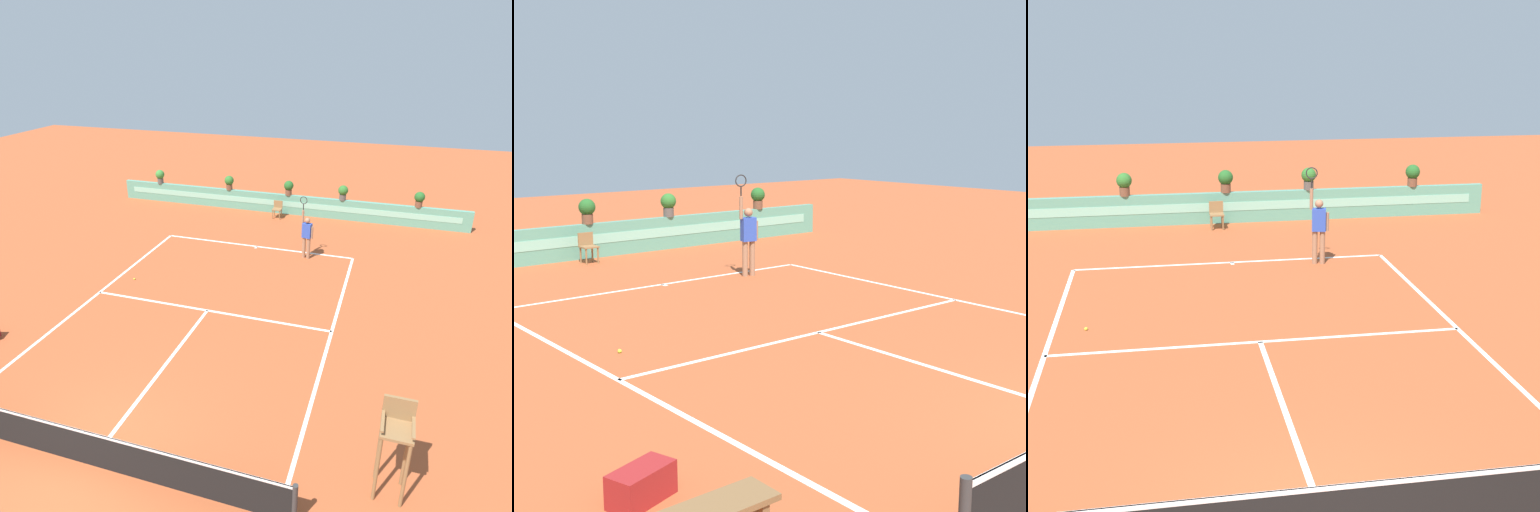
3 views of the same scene
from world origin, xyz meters
The scene contains 10 objects.
ground_plane centered at (0.00, 6.00, 0.00)m, with size 60.00×60.00×0.00m, color #A84C28.
court_lines centered at (0.00, 6.72, 0.00)m, with size 8.32×11.94×0.01m.
back_wall_barrier centered at (0.00, 16.39, 0.50)m, with size 18.00×0.21×1.00m.
ball_kid_chair centered at (-0.09, 15.66, 0.48)m, with size 0.44×0.44×0.85m.
tennis_player centered at (2.25, 11.40, 1.05)m, with size 0.61×0.29×2.58m.
tennis_ball_near_baseline centered at (-3.44, 7.60, 0.03)m, with size 0.07×0.07×0.07m, color #CCE033.
potted_plant_left centered at (-2.90, 16.39, 1.41)m, with size 0.48×0.48×0.72m.
potted_plant_right centered at (3.00, 16.39, 1.41)m, with size 0.48×0.48×0.72m.
potted_plant_far_right centered at (6.54, 16.39, 1.41)m, with size 0.48×0.48×0.72m.
potted_plant_centre centered at (0.28, 16.39, 1.41)m, with size 0.48×0.48×0.72m.
Camera 3 is at (-1.82, -7.02, 5.74)m, focal length 52.00 mm.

